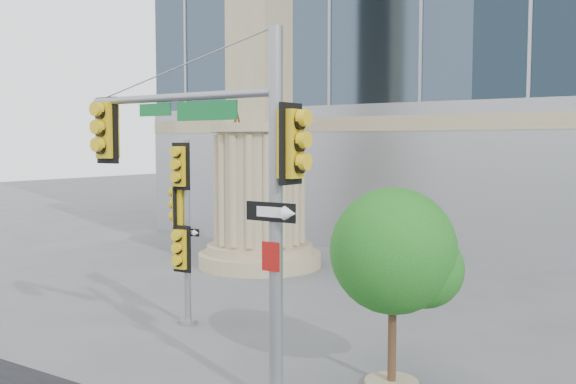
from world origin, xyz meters
The scene contains 5 objects.
ground centered at (0.00, 0.00, 0.00)m, with size 120.00×120.00×0.00m, color #545456.
monument centered at (-6.00, 9.00, 5.52)m, with size 4.40×4.40×16.60m.
main_signal_pole centered at (0.32, -0.85, 3.90)m, with size 4.89×0.59×6.30m.
secondary_signal_pole centered at (-3.15, 1.90, 2.64)m, with size 0.79×0.58×4.50m.
street_tree centered at (2.75, 1.05, 2.40)m, with size 2.34×2.28×3.64m.
Camera 1 is at (7.38, -9.51, 4.42)m, focal length 40.00 mm.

